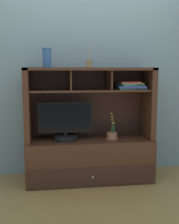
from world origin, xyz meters
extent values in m
cube|color=olive|center=(0.00, 0.00, -0.01)|extent=(6.00, 6.00, 0.02)
cube|color=#7E97A0|center=(0.00, 0.28, 1.40)|extent=(6.00, 0.02, 2.80)
cube|color=#4A291B|center=(0.00, 0.00, 0.24)|extent=(1.43, 0.50, 0.48)
cube|color=#3B221A|center=(0.00, -0.26, 0.12)|extent=(1.37, 0.01, 0.20)
sphere|color=silver|center=(0.00, -0.27, 0.12)|extent=(0.02, 0.02, 0.02)
cube|color=#4A291B|center=(-0.68, 0.00, 0.89)|extent=(0.06, 0.43, 0.81)
cube|color=#4A291B|center=(0.68, 0.00, 0.89)|extent=(0.06, 0.43, 0.81)
cube|color=#3B221A|center=(0.00, 0.21, 0.87)|extent=(1.37, 0.02, 0.78)
cube|color=#4A291B|center=(0.00, 0.00, 1.27)|extent=(1.43, 0.43, 0.03)
cube|color=#4A291B|center=(0.00, 0.00, 1.04)|extent=(1.31, 0.39, 0.02)
cube|color=#4A291B|center=(-0.22, 0.00, 1.15)|extent=(0.02, 0.37, 0.21)
cube|color=#4A291B|center=(0.22, 0.00, 1.15)|extent=(0.02, 0.37, 0.21)
cylinder|color=black|center=(-0.28, -0.03, 0.51)|extent=(0.27, 0.27, 0.06)
cylinder|color=black|center=(-0.28, -0.03, 0.55)|extent=(0.04, 0.04, 0.03)
cube|color=black|center=(-0.28, -0.03, 0.74)|extent=(0.60, 0.03, 0.34)
cube|color=black|center=(-0.28, -0.04, 0.74)|extent=(0.57, 0.00, 0.31)
cylinder|color=#BA744F|center=(0.26, -0.02, 0.52)|extent=(0.12, 0.12, 0.07)
cylinder|color=#BA744F|center=(0.26, -0.02, 0.49)|extent=(0.14, 0.14, 0.01)
cylinder|color=#4C6B38|center=(0.26, -0.02, 0.66)|extent=(0.02, 0.01, 0.22)
sphere|color=gold|center=(0.27, -0.04, 0.66)|extent=(0.03, 0.03, 0.03)
sphere|color=gold|center=(0.26, -0.02, 0.70)|extent=(0.03, 0.03, 0.03)
sphere|color=gold|center=(0.26, -0.04, 0.74)|extent=(0.02, 0.02, 0.02)
sphere|color=gold|center=(0.24, -0.03, 0.77)|extent=(0.02, 0.02, 0.02)
ellipsoid|color=#256337|center=(0.28, -0.03, 0.58)|extent=(0.05, 0.07, 0.12)
ellipsoid|color=#256337|center=(0.28, -0.02, 0.58)|extent=(0.04, 0.05, 0.09)
cube|color=#4F7C67|center=(0.46, -0.05, 1.06)|extent=(0.32, 0.25, 0.02)
cube|color=#33478B|center=(0.46, -0.05, 1.08)|extent=(0.32, 0.29, 0.02)
cube|color=#467265|center=(0.45, -0.03, 1.10)|extent=(0.28, 0.29, 0.02)
cube|color=gray|center=(0.45, -0.05, 1.11)|extent=(0.25, 0.23, 0.01)
cube|color=#AF3625|center=(0.45, -0.05, 1.13)|extent=(0.23, 0.23, 0.02)
cylinder|color=#947B4E|center=(0.00, 0.03, 1.33)|extent=(0.07, 0.07, 0.08)
cylinder|color=#947B4E|center=(0.00, 0.03, 1.38)|extent=(0.03, 0.03, 0.02)
cylinder|color=tan|center=(0.00, 0.03, 1.44)|extent=(0.00, 0.03, 0.14)
cylinder|color=tan|center=(0.00, 0.03, 1.44)|extent=(0.03, 0.00, 0.14)
cylinder|color=tan|center=(0.00, 0.03, 1.44)|extent=(0.00, 0.03, 0.14)
cylinder|color=tan|center=(0.00, 0.02, 1.44)|extent=(0.03, 0.00, 0.14)
cylinder|color=#335C93|center=(-0.46, -0.01, 1.39)|extent=(0.09, 0.09, 0.20)
torus|color=#335C93|center=(-0.46, -0.01, 1.49)|extent=(0.10, 0.10, 0.01)
camera|label=1|loc=(-0.41, -3.07, 1.26)|focal=44.37mm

